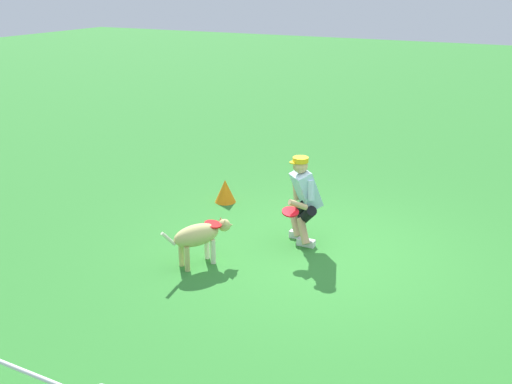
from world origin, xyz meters
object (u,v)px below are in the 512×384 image
(frisbee_held, at_px, (290,212))
(training_cone, at_px, (225,191))
(dog, at_px, (200,236))
(person, at_px, (304,197))
(frisbee_flying, at_px, (213,224))

(frisbee_held, xyz_separation_m, training_cone, (1.75, -1.26, -0.41))
(dog, bearing_deg, training_cone, 51.35)
(training_cone, bearing_deg, person, 153.79)
(frisbee_held, relative_size, training_cone, 0.59)
(frisbee_flying, xyz_separation_m, training_cone, (0.91, -1.93, -0.32))
(person, height_order, training_cone, person)
(person, xyz_separation_m, frisbee_held, (0.04, 0.38, -0.09))
(person, bearing_deg, training_cone, -72.65)
(person, height_order, frisbee_held, person)
(person, distance_m, training_cone, 2.05)
(dog, xyz_separation_m, frisbee_held, (-0.93, -0.86, 0.20))
(frisbee_flying, bearing_deg, dog, 62.56)
(frisbee_held, bearing_deg, frisbee_flying, 38.76)
(dog, distance_m, frisbee_held, 1.28)
(person, xyz_separation_m, frisbee_flying, (0.87, 1.05, -0.17))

